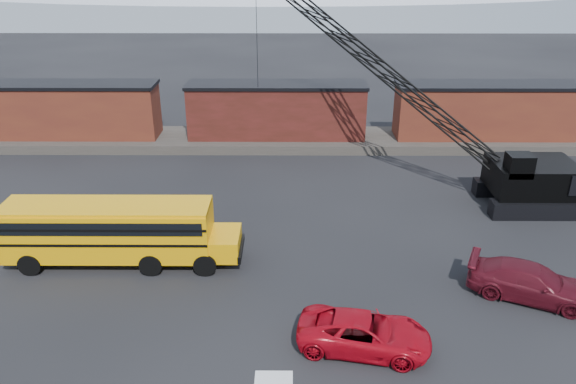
% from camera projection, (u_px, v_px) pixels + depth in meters
% --- Properties ---
extents(ground, '(160.00, 160.00, 0.00)m').
position_uv_depth(ground, '(265.00, 313.00, 24.24)').
color(ground, black).
rests_on(ground, ground).
extents(gravel_berm, '(120.00, 5.00, 0.70)m').
position_uv_depth(gravel_berm, '(277.00, 140.00, 44.16)').
color(gravel_berm, '#4D463F').
rests_on(gravel_berm, ground).
extents(boxcar_west_near, '(13.70, 3.10, 4.17)m').
position_uv_depth(boxcar_west_near, '(69.00, 110.00, 43.25)').
color(boxcar_west_near, '#4C1E15').
rests_on(boxcar_west_near, gravel_berm).
extents(boxcar_mid, '(13.70, 3.10, 4.17)m').
position_uv_depth(boxcar_mid, '(277.00, 110.00, 43.17)').
color(boxcar_mid, '#531A17').
rests_on(boxcar_mid, gravel_berm).
extents(boxcar_east_near, '(13.70, 3.10, 4.17)m').
position_uv_depth(boxcar_east_near, '(485.00, 111.00, 43.09)').
color(boxcar_east_near, '#4C1E15').
rests_on(boxcar_east_near, gravel_berm).
extents(snow_patch, '(1.40, 0.90, 0.02)m').
position_uv_depth(snow_patch, '(274.00, 379.00, 20.58)').
color(snow_patch, silver).
rests_on(snow_patch, ground).
extents(school_bus, '(11.65, 2.65, 3.19)m').
position_uv_depth(school_bus, '(116.00, 230.00, 27.38)').
color(school_bus, '#DD9704').
rests_on(school_bus, ground).
extents(red_pickup, '(5.57, 3.34, 1.45)m').
position_uv_depth(red_pickup, '(364.00, 333.00, 21.91)').
color(red_pickup, '#B00816').
rests_on(red_pickup, ground).
extents(maroon_suv, '(5.85, 4.24, 1.58)m').
position_uv_depth(maroon_suv, '(531.00, 282.00, 25.03)').
color(maroon_suv, '#500E19').
rests_on(maroon_suv, ground).
extents(crawler_crane, '(20.03, 12.52, 13.72)m').
position_uv_depth(crawler_crane, '(371.00, 61.00, 35.53)').
color(crawler_crane, black).
rests_on(crawler_crane, ground).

